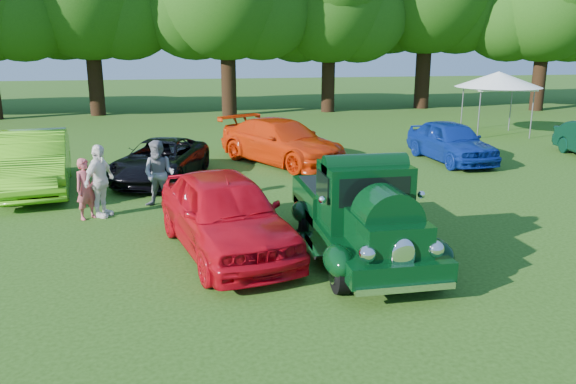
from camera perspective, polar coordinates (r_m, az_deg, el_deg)
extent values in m
plane|color=#244510|center=(11.52, 1.72, -6.73)|extent=(120.00, 120.00, 0.00)
cylinder|color=black|center=(9.91, 5.32, -8.04)|extent=(0.23, 0.79, 0.79)
cylinder|color=black|center=(10.51, 14.68, -7.12)|extent=(0.23, 0.79, 0.79)
cylinder|color=black|center=(12.67, 1.57, -2.81)|extent=(0.23, 0.79, 0.79)
cylinder|color=black|center=(13.14, 9.11, -2.34)|extent=(0.23, 0.79, 0.79)
cube|color=black|center=(11.53, 7.40, -3.92)|extent=(1.83, 4.78, 0.36)
cube|color=black|center=(10.11, 9.98, -4.19)|extent=(1.17, 1.54, 0.66)
cube|color=black|center=(11.17, 7.75, -0.32)|extent=(1.66, 1.22, 1.28)
cube|color=black|center=(10.58, 8.78, 0.03)|extent=(1.38, 0.06, 0.55)
cube|color=black|center=(12.77, 5.44, -0.59)|extent=(1.83, 2.18, 0.62)
cube|color=black|center=(12.69, 5.47, 0.70)|extent=(1.57, 1.91, 0.05)
ellipsoid|color=black|center=(9.83, 5.17, -6.97)|extent=(0.53, 0.91, 0.53)
ellipsoid|color=black|center=(10.45, 14.91, -6.07)|extent=(0.53, 0.91, 0.53)
ellipsoid|color=black|center=(12.60, 1.29, -2.00)|extent=(0.40, 0.77, 0.45)
ellipsoid|color=black|center=(13.11, 9.41, -1.52)|extent=(0.40, 0.77, 0.45)
ellipsoid|color=white|center=(9.46, 11.63, -6.46)|extent=(0.43, 0.13, 0.63)
sphere|color=white|center=(9.30, 8.06, -6.25)|extent=(0.30, 0.30, 0.30)
sphere|color=white|center=(9.74, 14.75, -5.63)|extent=(0.30, 0.30, 0.30)
cube|color=white|center=(9.52, 11.84, -9.54)|extent=(1.72, 0.12, 0.12)
cube|color=white|center=(13.90, 4.15, -1.09)|extent=(1.72, 0.12, 0.12)
imported|color=red|center=(11.71, -6.40, -2.13)|extent=(3.03, 5.22, 1.67)
imported|color=#59BA18|center=(18.14, -24.31, 2.82)|extent=(2.62, 5.45, 1.72)
imported|color=black|center=(18.29, -12.84, 3.17)|extent=(3.47, 5.06, 1.28)
imported|color=red|center=(20.38, -0.62, 5.13)|extent=(4.71, 5.78, 1.57)
imported|color=navy|center=(21.55, 16.23, 4.97)|extent=(2.02, 4.48, 1.49)
imported|color=#BA4C54|center=(14.70, -19.82, 0.31)|extent=(0.66, 0.64, 1.53)
imported|color=gray|center=(15.19, -12.94, 1.79)|extent=(1.05, 0.94, 1.79)
imported|color=white|center=(14.73, -18.59, 1.06)|extent=(0.91, 1.16, 1.84)
cube|color=white|center=(28.56, 20.53, 9.87)|extent=(3.11, 3.11, 0.11)
cone|color=white|center=(28.53, 20.61, 10.68)|extent=(4.56, 4.56, 0.72)
cylinder|color=slate|center=(27.11, 18.83, 7.41)|extent=(0.05, 0.05, 2.15)
cylinder|color=slate|center=(29.39, 17.27, 8.06)|extent=(0.05, 0.05, 2.15)
cylinder|color=slate|center=(28.02, 23.53, 7.19)|extent=(0.05, 0.05, 2.15)
cylinder|color=slate|center=(30.23, 21.67, 7.85)|extent=(0.05, 0.05, 2.15)
cylinder|color=black|center=(36.04, -18.98, 10.91)|extent=(0.89, 0.89, 4.44)
cylinder|color=black|center=(34.22, -6.05, 11.44)|extent=(0.89, 0.89, 4.44)
cylinder|color=black|center=(36.07, 4.11, 11.43)|extent=(0.83, 0.83, 4.16)
cylinder|color=black|center=(39.02, 13.54, 11.84)|extent=(0.97, 0.97, 4.85)
cylinder|color=black|center=(40.09, 24.15, 10.57)|extent=(0.84, 0.84, 4.20)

